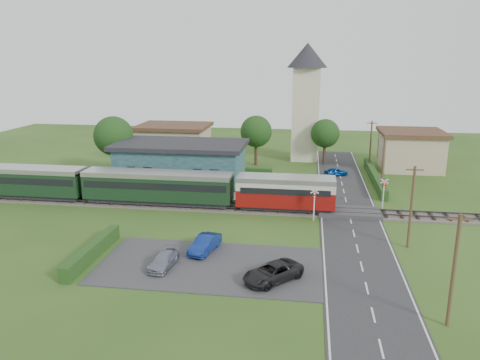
# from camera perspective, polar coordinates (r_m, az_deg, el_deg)

# --- Properties ---
(ground) EXTENTS (120.00, 120.00, 0.00)m
(ground) POSITION_cam_1_polar(r_m,az_deg,el_deg) (47.21, 1.13, -4.41)
(ground) COLOR #2D4C19
(railway_track) EXTENTS (76.00, 3.20, 0.49)m
(railway_track) POSITION_cam_1_polar(r_m,az_deg,el_deg) (49.05, 1.44, -3.53)
(railway_track) COLOR #4C443D
(railway_track) RESTS_ON ground
(road) EXTENTS (6.00, 70.00, 0.05)m
(road) POSITION_cam_1_polar(r_m,az_deg,el_deg) (47.06, 13.34, -4.85)
(road) COLOR #28282B
(road) RESTS_ON ground
(car_park) EXTENTS (17.00, 9.00, 0.08)m
(car_park) POSITION_cam_1_polar(r_m,az_deg,el_deg) (36.45, -3.71, -10.34)
(car_park) COLOR #333335
(car_park) RESTS_ON ground
(crossing_deck) EXTENTS (6.20, 3.40, 0.45)m
(crossing_deck) POSITION_cam_1_polar(r_m,az_deg,el_deg) (48.88, 13.18, -3.85)
(crossing_deck) COLOR #333335
(crossing_deck) RESTS_ON ground
(platform) EXTENTS (30.00, 3.00, 0.45)m
(platform) POSITION_cam_1_polar(r_m,az_deg,el_deg) (54.06, -8.72, -1.84)
(platform) COLOR gray
(platform) RESTS_ON ground
(equipment_hut) EXTENTS (2.30, 2.30, 2.55)m
(equipment_hut) POSITION_cam_1_polar(r_m,az_deg,el_deg) (56.50, -16.56, 0.04)
(equipment_hut) COLOR beige
(equipment_hut) RESTS_ON platform
(station_building) EXTENTS (16.00, 9.00, 5.30)m
(station_building) POSITION_cam_1_polar(r_m,az_deg,el_deg) (58.82, -7.17, 2.05)
(station_building) COLOR #213B43
(station_building) RESTS_ON ground
(train) EXTENTS (43.20, 2.90, 3.40)m
(train) POSITION_cam_1_polar(r_m,az_deg,el_deg) (51.71, -13.32, -0.58)
(train) COLOR #232328
(train) RESTS_ON ground
(church_tower) EXTENTS (6.00, 6.00, 17.60)m
(church_tower) POSITION_cam_1_polar(r_m,az_deg,el_deg) (72.44, 8.07, 10.42)
(church_tower) COLOR beige
(church_tower) RESTS_ON ground
(house_west) EXTENTS (10.80, 8.80, 5.50)m
(house_west) POSITION_cam_1_polar(r_m,az_deg,el_deg) (73.36, -8.03, 4.61)
(house_west) COLOR tan
(house_west) RESTS_ON ground
(house_east) EXTENTS (8.80, 8.80, 5.50)m
(house_east) POSITION_cam_1_polar(r_m,az_deg,el_deg) (70.88, 20.05, 3.52)
(house_east) COLOR tan
(house_east) RESTS_ON ground
(hedge_carpark) EXTENTS (0.80, 9.00, 1.20)m
(hedge_carpark) POSITION_cam_1_polar(r_m,az_deg,el_deg) (39.21, -17.57, -8.28)
(hedge_carpark) COLOR #193814
(hedge_carpark) RESTS_ON ground
(hedge_roadside) EXTENTS (0.80, 18.00, 1.20)m
(hedge_roadside) POSITION_cam_1_polar(r_m,az_deg,el_deg) (62.64, 16.07, 0.40)
(hedge_roadside) COLOR #193814
(hedge_roadside) RESTS_ON ground
(hedge_station) EXTENTS (22.00, 0.80, 1.30)m
(hedge_station) POSITION_cam_1_polar(r_m,az_deg,el_deg) (63.51, -6.03, 1.14)
(hedge_station) COLOR #193814
(hedge_station) RESTS_ON ground
(tree_a) EXTENTS (5.20, 5.20, 8.00)m
(tree_a) POSITION_cam_1_polar(r_m,az_deg,el_deg) (64.44, -15.16, 5.20)
(tree_a) COLOR #332316
(tree_a) RESTS_ON ground
(tree_b) EXTENTS (4.60, 4.60, 7.34)m
(tree_b) POSITION_cam_1_polar(r_m,az_deg,el_deg) (68.48, 1.97, 5.92)
(tree_b) COLOR #332316
(tree_b) RESTS_ON ground
(tree_c) EXTENTS (4.20, 4.20, 6.78)m
(tree_c) POSITION_cam_1_polar(r_m,az_deg,el_deg) (70.13, 10.34, 5.60)
(tree_c) COLOR #332316
(tree_c) RESTS_ON ground
(utility_pole_a) EXTENTS (1.40, 0.22, 7.00)m
(utility_pole_a) POSITION_cam_1_polar(r_m,az_deg,el_deg) (30.03, 24.62, -9.90)
(utility_pole_a) COLOR #473321
(utility_pole_a) RESTS_ON ground
(utility_pole_b) EXTENTS (1.40, 0.22, 7.00)m
(utility_pole_b) POSITION_cam_1_polar(r_m,az_deg,el_deg) (40.94, 20.17, -3.02)
(utility_pole_b) COLOR #473321
(utility_pole_b) RESTS_ON ground
(utility_pole_c) EXTENTS (1.40, 0.22, 7.00)m
(utility_pole_c) POSITION_cam_1_polar(r_m,az_deg,el_deg) (56.18, 17.04, 1.89)
(utility_pole_c) COLOR #473321
(utility_pole_c) RESTS_ON ground
(utility_pole_d) EXTENTS (1.40, 0.22, 7.00)m
(utility_pole_d) POSITION_cam_1_polar(r_m,az_deg,el_deg) (67.84, 15.62, 4.11)
(utility_pole_d) COLOR #473321
(utility_pole_d) RESTS_ON ground
(crossing_signal_near) EXTENTS (0.84, 0.28, 3.28)m
(crossing_signal_near) POSITION_cam_1_polar(r_m,az_deg,el_deg) (45.82, 9.05, -2.37)
(crossing_signal_near) COLOR silver
(crossing_signal_near) RESTS_ON ground
(crossing_signal_far) EXTENTS (0.84, 0.28, 3.28)m
(crossing_signal_far) POSITION_cam_1_polar(r_m,az_deg,el_deg) (51.05, 17.13, -1.08)
(crossing_signal_far) COLOR silver
(crossing_signal_far) RESTS_ON ground
(streetlamp_west) EXTENTS (0.30, 0.30, 5.15)m
(streetlamp_west) POSITION_cam_1_polar(r_m,az_deg,el_deg) (71.04, -14.62, 4.16)
(streetlamp_west) COLOR #3F3F47
(streetlamp_west) RESTS_ON ground
(streetlamp_east) EXTENTS (0.30, 0.30, 5.15)m
(streetlamp_east) POSITION_cam_1_polar(r_m,az_deg,el_deg) (73.06, 16.54, 4.31)
(streetlamp_east) COLOR #3F3F47
(streetlamp_east) RESTS_ON ground
(car_on_road) EXTENTS (3.39, 2.47, 1.07)m
(car_on_road) POSITION_cam_1_polar(r_m,az_deg,el_deg) (64.13, 11.62, 0.99)
(car_on_road) COLOR navy
(car_on_road) RESTS_ON road
(car_park_blue) EXTENTS (2.20, 4.18, 1.31)m
(car_park_blue) POSITION_cam_1_polar(r_m,az_deg,el_deg) (38.59, -4.30, -7.76)
(car_park_blue) COLOR navy
(car_park_blue) RESTS_ON car_park
(car_park_silver) EXTENTS (1.87, 3.77, 1.05)m
(car_park_silver) POSITION_cam_1_polar(r_m,az_deg,el_deg) (36.28, -9.30, -9.65)
(car_park_silver) COLOR gray
(car_park_silver) RESTS_ON car_park
(car_park_dark) EXTENTS (4.69, 4.79, 1.28)m
(car_park_dark) POSITION_cam_1_polar(r_m,az_deg,el_deg) (33.82, 4.02, -11.16)
(car_park_dark) COLOR black
(car_park_dark) RESTS_ON car_park
(pedestrian_near) EXTENTS (0.67, 0.53, 1.59)m
(pedestrian_near) POSITION_cam_1_polar(r_m,az_deg,el_deg) (51.95, -2.62, -1.18)
(pedestrian_near) COLOR gray
(pedestrian_near) RESTS_ON platform
(pedestrian_far) EXTENTS (0.92, 1.02, 1.71)m
(pedestrian_far) POSITION_cam_1_polar(r_m,az_deg,el_deg) (54.79, -14.19, -0.73)
(pedestrian_far) COLOR gray
(pedestrian_far) RESTS_ON platform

